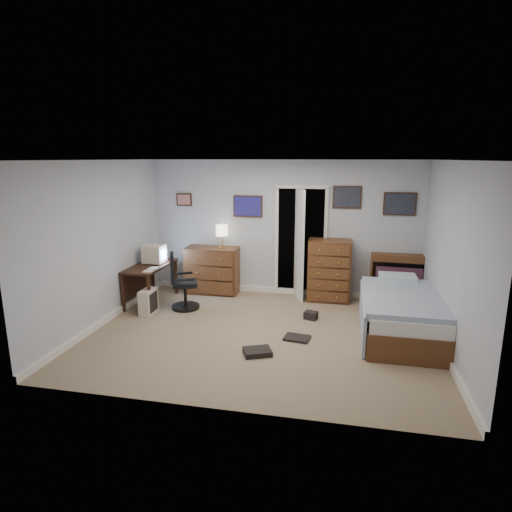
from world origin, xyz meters
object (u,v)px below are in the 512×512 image
at_px(computer_desk, 146,273).
at_px(office_chair, 182,288).
at_px(low_dresser, 213,270).
at_px(tall_dresser, 329,270).
at_px(bed, 400,313).

distance_m(computer_desk, office_chair, 0.79).
relative_size(computer_desk, low_dresser, 1.21).
bearing_deg(tall_dresser, office_chair, -160.60).
height_order(office_chair, tall_dresser, tall_dresser).
height_order(office_chair, bed, office_chair).
bearing_deg(computer_desk, low_dresser, 39.29).
xyz_separation_m(office_chair, low_dresser, (0.24, 0.99, 0.06)).
height_order(tall_dresser, bed, tall_dresser).
distance_m(computer_desk, tall_dresser, 3.26).
relative_size(low_dresser, bed, 0.47).
xyz_separation_m(computer_desk, bed, (4.27, -0.57, -0.20)).
height_order(computer_desk, tall_dresser, tall_dresser).
bearing_deg(bed, computer_desk, 172.76).
relative_size(office_chair, bed, 0.46).
xyz_separation_m(computer_desk, low_dresser, (0.98, 0.78, -0.09)).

